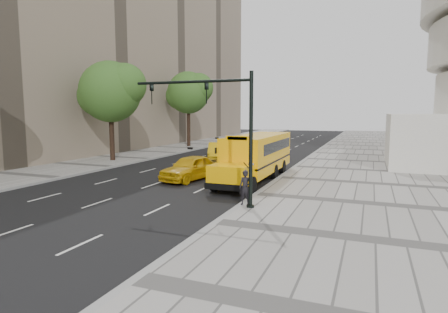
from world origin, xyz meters
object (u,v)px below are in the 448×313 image
(taxi_far, at_px, (217,151))
(tree_b, at_px, (111,91))
(traffic_signal, at_px, (222,122))
(pedestrian, at_px, (245,188))
(school_bus, at_px, (257,153))
(taxi_near, at_px, (190,168))
(tree_c, at_px, (189,92))

(taxi_far, bearing_deg, tree_b, -165.57)
(taxi_far, height_order, traffic_signal, traffic_signal)
(pedestrian, bearing_deg, school_bus, 105.70)
(school_bus, relative_size, traffic_signal, 1.81)
(school_bus, relative_size, pedestrian, 6.93)
(taxi_near, bearing_deg, taxi_far, 114.86)
(school_bus, height_order, traffic_signal, traffic_signal)
(pedestrian, distance_m, traffic_signal, 3.29)
(school_bus, height_order, pedestrian, school_bus)
(tree_b, bearing_deg, school_bus, -13.72)
(tree_b, distance_m, pedestrian, 20.97)
(traffic_signal, bearing_deg, taxi_near, 128.06)
(school_bus, bearing_deg, pedestrian, -77.63)
(tree_b, distance_m, taxi_far, 11.35)
(tree_c, height_order, traffic_signal, tree_c)
(tree_c, bearing_deg, tree_b, -89.99)
(traffic_signal, bearing_deg, school_bus, 94.80)
(tree_b, relative_size, traffic_signal, 1.43)
(school_bus, bearing_deg, tree_b, 166.28)
(taxi_far, bearing_deg, traffic_signal, -87.93)
(tree_b, height_order, taxi_near, tree_b)
(taxi_near, height_order, taxi_far, taxi_near)
(tree_c, xyz_separation_m, school_bus, (14.90, -19.21, -5.33))
(tree_b, distance_m, school_bus, 16.03)
(taxi_far, distance_m, pedestrian, 19.34)
(tree_c, xyz_separation_m, traffic_signal, (15.59, -27.45, -3.01))
(pedestrian, bearing_deg, taxi_near, 138.59)
(taxi_near, xyz_separation_m, taxi_far, (-2.87, 11.57, -0.05))
(school_bus, distance_m, taxi_near, 4.69)
(tree_c, distance_m, school_bus, 24.89)
(tree_b, height_order, traffic_signal, tree_b)
(school_bus, bearing_deg, traffic_signal, -85.20)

